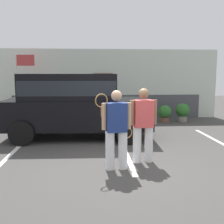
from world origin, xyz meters
TOP-DOWN VIEW (x-y plane):
  - ground_plane at (0.00, 0.00)m, footprint 40.00×40.00m
  - parking_stripe_0 at (-2.78, 1.50)m, footprint 0.12×4.40m
  - parking_stripe_1 at (0.18, 1.50)m, footprint 0.12×4.40m
  - house_frontage at (-0.00, 6.77)m, footprint 10.31×0.40m
  - parked_suv at (-1.25, 2.84)m, footprint 4.65×2.26m
  - tennis_player_man at (-0.17, -0.22)m, footprint 0.77×0.31m
  - tennis_player_woman at (0.48, 0.22)m, footprint 0.90×0.32m
  - potted_plant_by_porch at (2.41, 5.45)m, footprint 0.55×0.55m
  - potted_plant_secondary at (3.23, 5.56)m, footprint 0.60×0.60m
  - flag_pole at (-3.67, 5.77)m, footprint 0.80×0.11m

SIDE VIEW (x-z plane):
  - ground_plane at x=0.00m, z-range 0.00..0.00m
  - parking_stripe_0 at x=-2.78m, z-range 0.00..0.01m
  - parking_stripe_1 at x=0.18m, z-range 0.00..0.01m
  - potted_plant_by_porch at x=2.41m, z-range 0.04..0.77m
  - potted_plant_secondary at x=3.23m, z-range 0.04..0.84m
  - tennis_player_woman at x=0.48m, z-range 0.03..1.75m
  - tennis_player_man at x=-0.17m, z-range 0.04..1.74m
  - parked_suv at x=-1.25m, z-range 0.12..2.17m
  - house_frontage at x=0.00m, z-range -0.10..3.10m
  - flag_pole at x=-3.67m, z-range 0.57..3.47m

